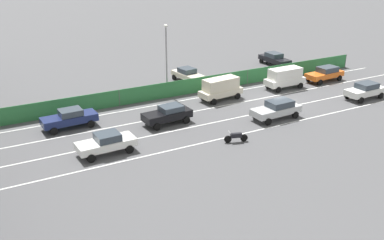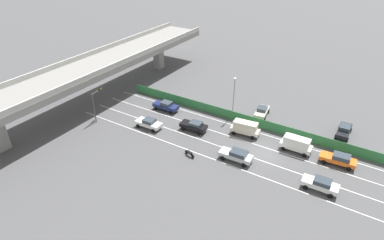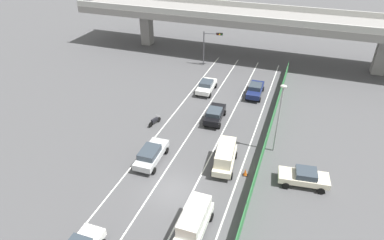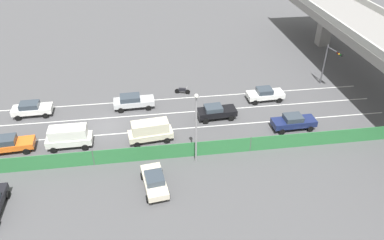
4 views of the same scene
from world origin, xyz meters
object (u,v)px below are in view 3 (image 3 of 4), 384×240
at_px(car_sedan_silver, 151,154).
at_px(motorcycle, 155,121).
at_px(car_sedan_black, 215,114).
at_px(car_van_cream, 225,156).
at_px(traffic_light, 210,42).
at_px(street_lamp, 279,113).
at_px(parked_sedan_cream, 304,177).
at_px(car_van_white, 194,220).
at_px(car_sedan_navy, 255,89).
at_px(traffic_cone, 245,172).
at_px(car_sedan_white, 206,86).

relative_size(car_sedan_silver, motorcycle, 2.51).
height_order(car_sedan_black, car_sedan_silver, car_sedan_silver).
bearing_deg(car_van_cream, motorcycle, 154.94).
distance_m(traffic_light, street_lamp, 22.78).
bearing_deg(traffic_light, car_sedan_silver, -85.50).
height_order(car_sedan_silver, parked_sedan_cream, car_sedan_silver).
distance_m(car_van_white, motorcycle, 15.54).
distance_m(car_van_cream, motorcycle, 10.39).
bearing_deg(car_sedan_navy, street_lamp, -70.20).
xyz_separation_m(car_sedan_navy, traffic_cone, (2.15, -15.84, -0.56)).
xyz_separation_m(car_sedan_silver, motorcycle, (-2.58, 6.12, -0.46)).
xyz_separation_m(car_van_white, traffic_light, (-8.60, 31.08, 2.53)).
xyz_separation_m(car_van_cream, car_sedan_navy, (-0.05, 15.29, -0.36)).
height_order(car_van_cream, car_sedan_navy, car_van_cream).
bearing_deg(car_sedan_navy, motorcycle, -130.54).
bearing_deg(motorcycle, car_sedan_white, 72.88).
height_order(car_van_cream, car_sedan_white, car_van_cream).
xyz_separation_m(car_sedan_white, traffic_light, (-2.36, 8.86, 2.92)).
distance_m(car_sedan_silver, street_lamp, 12.75).
distance_m(car_sedan_black, parked_sedan_cream, 12.75).
height_order(car_sedan_navy, street_lamp, street_lamp).
distance_m(car_sedan_black, motorcycle, 6.90).
xyz_separation_m(car_sedan_black, car_sedan_white, (-3.16, 6.67, -0.03)).
distance_m(car_sedan_silver, traffic_light, 24.97).
relative_size(car_sedan_black, parked_sedan_cream, 0.99).
xyz_separation_m(motorcycle, traffic_light, (0.64, 18.60, 3.33)).
bearing_deg(car_sedan_silver, car_sedan_navy, 68.38).
relative_size(car_van_cream, traffic_cone, 6.47).
relative_size(car_sedan_black, traffic_light, 0.82).
bearing_deg(car_sedan_black, car_van_white, -78.81).
bearing_deg(car_sedan_silver, traffic_cone, 7.62).
height_order(car_sedan_black, parked_sedan_cream, car_sedan_black).
bearing_deg(car_van_white, traffic_cone, 73.42).
bearing_deg(car_sedan_silver, car_sedan_black, 68.73).
bearing_deg(car_van_cream, traffic_cone, -14.62).
xyz_separation_m(car_sedan_navy, street_lamp, (4.03, -11.19, 3.54)).
bearing_deg(car_sedan_navy, car_sedan_silver, -111.62).
xyz_separation_m(car_sedan_white, car_van_white, (6.24, -22.22, 0.39)).
relative_size(traffic_light, street_lamp, 0.73).
distance_m(car_van_white, parked_sedan_cream, 10.89).
bearing_deg(parked_sedan_cream, motorcycle, 165.14).
relative_size(car_sedan_silver, parked_sedan_cream, 1.06).
relative_size(car_sedan_navy, parked_sedan_cream, 1.05).
height_order(car_sedan_navy, car_van_white, car_van_white).
xyz_separation_m(car_sedan_silver, street_lamp, (10.78, 5.84, 3.52)).
bearing_deg(car_sedan_navy, car_sedan_black, -112.03).
bearing_deg(car_sedan_black, car_sedan_navy, 67.97).
bearing_deg(car_van_cream, car_sedan_white, 114.32).
bearing_deg(parked_sedan_cream, car_sedan_navy, 115.15).
relative_size(car_van_cream, car_sedan_white, 1.04).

